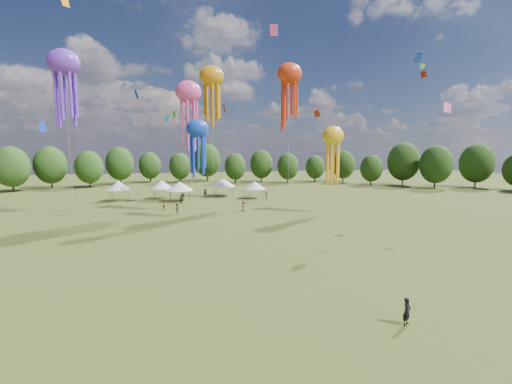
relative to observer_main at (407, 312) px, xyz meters
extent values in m
plane|color=#384416|center=(-6.98, 2.02, -0.82)|extent=(300.00, 300.00, 0.00)
imported|color=black|center=(0.00, 0.00, 0.00)|extent=(0.71, 0.61, 1.63)
imported|color=gray|center=(-13.02, 38.35, 0.05)|extent=(0.87, 0.69, 1.72)
imported|color=gray|center=(-12.03, 60.15, 0.05)|extent=(0.72, 0.94, 1.73)
imported|color=gray|center=(6.13, 52.11, -0.04)|extent=(0.81, 0.91, 1.55)
imported|color=gray|center=(-6.74, 56.81, 0.12)|extent=(1.26, 0.79, 1.88)
imported|color=gray|center=(-11.79, 53.25, 0.08)|extent=(1.13, 0.76, 1.78)
imported|color=gray|center=(-12.18, 49.64, 0.04)|extent=(1.65, 1.13, 1.71)
imported|color=gray|center=(-15.29, 43.42, 0.04)|extent=(0.53, 0.70, 1.72)
imported|color=gray|center=(-1.72, 38.73, 0.03)|extent=(0.91, 0.99, 1.70)
cylinder|color=#47474C|center=(-26.53, 55.46, 0.29)|extent=(0.08, 0.08, 2.20)
cylinder|color=#47474C|center=(-26.53, 58.76, 0.29)|extent=(0.08, 0.08, 2.20)
cylinder|color=#47474C|center=(-23.23, 55.46, 0.29)|extent=(0.08, 0.08, 2.20)
cylinder|color=#47474C|center=(-23.23, 58.76, 0.29)|extent=(0.08, 0.08, 2.20)
cube|color=silver|center=(-24.88, 57.11, 1.44)|extent=(3.70, 3.70, 0.10)
cone|color=silver|center=(-24.88, 57.11, 2.43)|extent=(4.81, 4.81, 1.89)
cylinder|color=#47474C|center=(-17.75, 56.47, 0.25)|extent=(0.08, 0.08, 2.14)
cylinder|color=#47474C|center=(-17.75, 59.74, 0.25)|extent=(0.08, 0.08, 2.14)
cylinder|color=#47474C|center=(-14.48, 56.47, 0.25)|extent=(0.08, 0.08, 2.14)
cylinder|color=#47474C|center=(-14.48, 59.74, 0.25)|extent=(0.08, 0.08, 2.14)
cube|color=silver|center=(-16.11, 58.10, 1.37)|extent=(3.67, 3.67, 0.10)
cone|color=silver|center=(-16.11, 58.10, 2.34)|extent=(4.77, 4.77, 1.83)
cylinder|color=#47474C|center=(-14.28, 51.91, 0.25)|extent=(0.08, 0.08, 2.13)
cylinder|color=#47474C|center=(-14.28, 55.83, 0.25)|extent=(0.08, 0.08, 2.13)
cylinder|color=#47474C|center=(-10.36, 51.91, 0.25)|extent=(0.08, 0.08, 2.13)
cylinder|color=#47474C|center=(-10.36, 55.83, 0.25)|extent=(0.08, 0.08, 2.13)
cube|color=silver|center=(-12.32, 53.87, 1.36)|extent=(4.32, 4.32, 0.10)
cone|color=silver|center=(-12.32, 53.87, 2.32)|extent=(5.62, 5.62, 1.82)
cylinder|color=#47474C|center=(-4.19, 57.90, 0.24)|extent=(0.08, 0.08, 2.11)
cylinder|color=#47474C|center=(-4.19, 61.83, 0.24)|extent=(0.08, 0.08, 2.11)
cylinder|color=#47474C|center=(-0.26, 57.90, 0.24)|extent=(0.08, 0.08, 2.11)
cylinder|color=#47474C|center=(-0.26, 61.83, 0.24)|extent=(0.08, 0.08, 2.11)
cube|color=silver|center=(-2.23, 59.87, 1.34)|extent=(4.33, 4.33, 0.10)
cone|color=silver|center=(-2.23, 59.87, 2.29)|extent=(5.63, 5.63, 1.80)
cylinder|color=#47474C|center=(2.19, 51.91, 0.18)|extent=(0.08, 0.08, 1.99)
cylinder|color=#47474C|center=(2.19, 55.25, 0.18)|extent=(0.08, 0.08, 1.99)
cylinder|color=#47474C|center=(5.53, 51.91, 0.18)|extent=(0.08, 0.08, 1.99)
cylinder|color=#47474C|center=(5.53, 55.25, 0.18)|extent=(0.08, 0.08, 1.99)
cube|color=silver|center=(3.86, 53.58, 1.22)|extent=(3.74, 3.74, 0.10)
cone|color=silver|center=(3.86, 53.58, 2.13)|extent=(4.87, 4.87, 1.71)
ellipsoid|color=#EC4593|center=(-10.64, 39.08, 19.01)|extent=(4.20, 2.94, 3.57)
cylinder|color=beige|center=(-10.64, 39.08, 9.10)|extent=(0.03, 0.03, 19.82)
ellipsoid|color=orange|center=(-6.21, 44.99, 22.97)|extent=(4.48, 3.14, 3.81)
cylinder|color=beige|center=(-6.21, 44.99, 11.08)|extent=(0.03, 0.03, 23.78)
ellipsoid|color=yellow|center=(12.22, 33.37, 12.04)|extent=(3.68, 2.58, 3.13)
cylinder|color=beige|center=(12.22, 33.37, 5.61)|extent=(0.03, 0.03, 12.85)
ellipsoid|color=#7430D7|center=(-28.85, 40.31, 22.71)|extent=(4.64, 3.25, 3.94)
cylinder|color=beige|center=(-28.85, 40.31, 10.95)|extent=(0.03, 0.03, 23.52)
ellipsoid|color=blue|center=(-9.68, 33.61, 12.79)|extent=(3.32, 2.32, 2.82)
cylinder|color=beige|center=(-9.68, 33.61, 5.99)|extent=(0.03, 0.03, 13.61)
ellipsoid|color=red|center=(9.90, 48.21, 25.10)|extent=(5.15, 3.60, 4.37)
cylinder|color=beige|center=(9.90, 48.21, 12.14)|extent=(0.03, 0.03, 25.91)
cube|color=red|center=(-0.03, 71.55, 20.91)|extent=(0.68, 1.90, 2.24)
cube|color=orange|center=(18.35, 68.18, 28.17)|extent=(0.57, 0.73, 1.03)
cube|color=#6DE926|center=(-12.97, 54.53, 17.26)|extent=(0.72, 1.14, 1.57)
cube|color=blue|center=(22.08, 26.71, 23.22)|extent=(1.17, 0.86, 1.38)
cube|color=red|center=(31.14, 35.87, 23.36)|extent=(0.55, 1.31, 1.52)
cube|color=blue|center=(-20.80, 60.36, 21.85)|extent=(1.15, 1.63, 2.15)
cube|color=#EC4593|center=(7.38, 51.07, 34.27)|extent=(1.91, 0.58, 2.29)
cube|color=red|center=(21.50, 60.13, 18.98)|extent=(1.13, 1.29, 1.99)
cube|color=yellow|center=(21.17, 74.31, 26.19)|extent=(1.37, 0.48, 1.72)
cube|color=#6DE926|center=(25.86, 30.16, 23.07)|extent=(0.86, 0.50, 0.95)
cube|color=blue|center=(-40.08, 62.31, 14.64)|extent=(0.82, 2.01, 2.46)
cube|color=#1AE2D7|center=(-14.60, 58.30, 16.73)|extent=(1.27, 0.86, 1.66)
cube|color=#EC4593|center=(25.68, 24.44, 15.79)|extent=(1.61, 0.71, 1.75)
cylinder|color=#38281C|center=(-54.15, 80.21, 0.87)|extent=(0.44, 0.44, 3.36)
ellipsoid|color=#233F15|center=(-54.15, 80.21, 5.70)|extent=(8.40, 8.40, 10.51)
cylinder|color=#38281C|center=(-47.66, 87.52, 0.89)|extent=(0.44, 0.44, 3.41)
ellipsoid|color=#233F15|center=(-47.66, 87.52, 5.79)|extent=(8.53, 8.53, 10.66)
cylinder|color=#38281C|center=(-37.57, 87.05, 0.72)|extent=(0.44, 0.44, 3.07)
ellipsoid|color=#233F15|center=(-37.57, 87.05, 5.12)|extent=(7.66, 7.66, 9.58)
cylinder|color=#38281C|center=(-30.49, 95.36, 0.90)|extent=(0.44, 0.44, 3.43)
ellipsoid|color=#233F15|center=(-30.49, 95.36, 5.84)|extent=(8.58, 8.58, 10.73)
cylinder|color=#38281C|center=(-21.73, 100.98, 0.66)|extent=(0.44, 0.44, 2.95)
ellipsoid|color=#233F15|center=(-21.73, 100.98, 4.89)|extent=(7.37, 7.37, 9.21)
cylinder|color=#38281C|center=(-11.67, 97.08, 0.63)|extent=(0.44, 0.44, 2.89)
ellipsoid|color=#233F15|center=(-11.67, 97.08, 4.79)|extent=(7.23, 7.23, 9.04)
cylinder|color=#38281C|center=(-2.06, 101.51, 1.10)|extent=(0.44, 0.44, 3.84)
ellipsoid|color=#233F15|center=(-2.06, 101.51, 6.62)|extent=(9.60, 9.60, 11.99)
cylinder|color=#38281C|center=(6.21, 90.46, 0.61)|extent=(0.44, 0.44, 2.84)
ellipsoid|color=#233F15|center=(6.21, 90.46, 4.69)|extent=(7.11, 7.11, 8.89)
cylinder|color=#38281C|center=(15.95, 93.06, 0.77)|extent=(0.44, 0.44, 3.16)
ellipsoid|color=#233F15|center=(15.95, 93.06, 5.31)|extent=(7.91, 7.91, 9.88)
cylinder|color=#38281C|center=(23.72, 87.31, 0.63)|extent=(0.44, 0.44, 2.88)
ellipsoid|color=#233F15|center=(23.72, 87.31, 4.77)|extent=(7.21, 7.21, 9.01)
cylinder|color=#38281C|center=(34.54, 89.27, 0.50)|extent=(0.44, 0.44, 2.63)
ellipsoid|color=#233F15|center=(34.54, 89.27, 4.28)|extent=(6.57, 6.57, 8.22)
cylinder|color=#38281C|center=(43.54, 85.75, 0.75)|extent=(0.44, 0.44, 3.13)
ellipsoid|color=#233F15|center=(43.54, 85.75, 5.24)|extent=(7.81, 7.81, 9.77)
cylinder|color=#38281C|center=(46.67, 73.84, 0.54)|extent=(0.44, 0.44, 2.72)
ellipsoid|color=#233F15|center=(46.67, 73.84, 4.45)|extent=(6.80, 6.80, 8.50)
cylinder|color=#38281C|center=(55.99, 70.94, 1.09)|extent=(0.44, 0.44, 3.81)
ellipsoid|color=#233F15|center=(55.99, 70.94, 6.57)|extent=(9.52, 9.52, 11.90)
cylinder|color=#38281C|center=(59.60, 61.82, 0.94)|extent=(0.44, 0.44, 3.51)
ellipsoid|color=#233F15|center=(59.60, 61.82, 5.99)|extent=(8.78, 8.78, 10.97)
cylinder|color=#38281C|center=(72.41, 60.29, 1.00)|extent=(0.44, 0.44, 3.64)
ellipsoid|color=#233F15|center=(72.41, 60.29, 6.23)|extent=(9.10, 9.10, 11.37)
camera|label=1|loc=(-12.87, -15.07, 9.23)|focal=22.45mm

